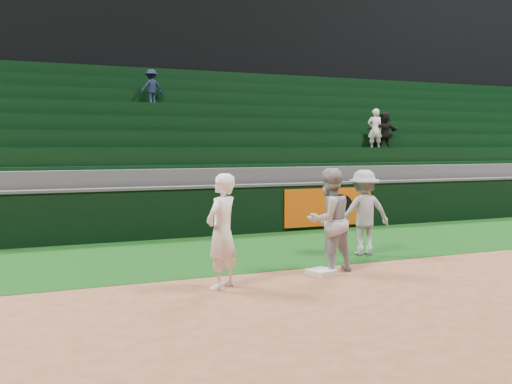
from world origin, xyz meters
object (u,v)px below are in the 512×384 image
base_coach (364,212)px  first_baseman (222,231)px  first_base (321,272)px  baserunner (329,220)px

base_coach → first_baseman: bearing=32.6°
first_base → baserunner: bearing=33.1°
first_baseman → base_coach: size_ratio=1.04×
first_baseman → baserunner: size_ratio=0.98×
first_base → first_baseman: bearing=-172.9°
first_base → baserunner: (0.22, 0.15, 0.87)m
base_coach → first_base: bearing=46.9°
first_baseman → base_coach: first_baseman is taller
baserunner → base_coach: bearing=-152.8°
first_base → first_baseman: size_ratio=0.22×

